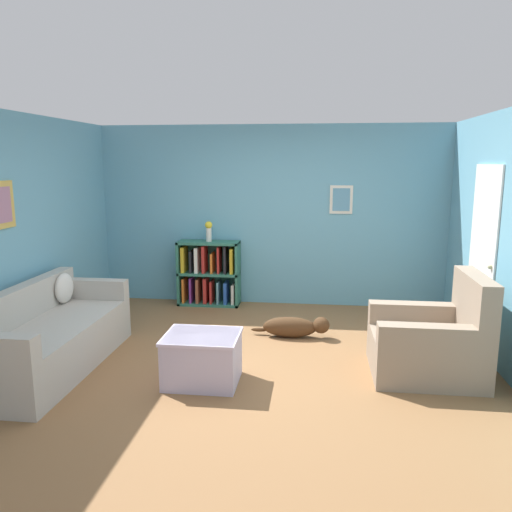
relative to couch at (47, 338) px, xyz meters
The scene contains 9 objects.
ground_plane 2.10m from the couch, 12.99° to the left, with size 14.00×14.00×0.00m, color brown.
wall_back 3.53m from the couch, 53.25° to the left, with size 5.60×0.13×2.60m.
wall_left 1.21m from the couch, 138.27° to the left, with size 0.13×5.00×2.60m.
couch is the anchor object (origin of this frame).
bookshelf 2.74m from the couch, 65.52° to the left, with size 0.89×0.34×0.94m.
recliner_chair 3.87m from the couch, ahead, with size 1.04×0.91×1.02m.
coffee_table 1.64m from the couch, ahead, with size 0.70×0.57×0.47m.
dog 2.75m from the couch, 26.31° to the left, with size 0.95×0.22×0.26m.
vase 2.84m from the couch, 65.19° to the left, with size 0.11×0.11×0.29m.
Camera 1 is at (0.65, -4.98, 2.08)m, focal length 35.00 mm.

